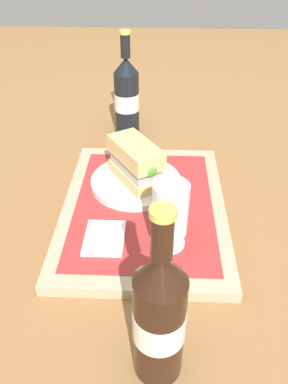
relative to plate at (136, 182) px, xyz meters
name	(u,v)px	position (x,y,z in m)	size (l,w,h in m)	color
ground_plane	(144,212)	(0.07, 0.02, -0.03)	(3.00, 3.00, 0.00)	olive
tray	(144,208)	(0.07, 0.02, -0.02)	(0.44, 0.32, 0.02)	tan
placemat	(144,204)	(0.07, 0.02, -0.01)	(0.38, 0.27, 0.00)	#9E2D2D
plate	(136,182)	(0.00, 0.00, 0.00)	(0.19, 0.19, 0.01)	silver
sandwich	(136,162)	(0.00, 0.00, 0.05)	(0.14, 0.12, 0.08)	tan
beer_glass	(170,212)	(0.18, 0.07, 0.06)	(0.06, 0.06, 0.12)	silver
napkin_folded	(104,238)	(0.17, -0.05, 0.00)	(0.09, 0.07, 0.01)	white
beer_bottle	(159,316)	(0.39, 0.05, 0.08)	(0.07, 0.07, 0.27)	black
second_bottle	(127,96)	(-0.28, -0.04, 0.08)	(0.07, 0.07, 0.27)	black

